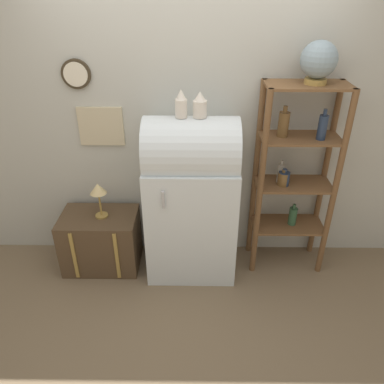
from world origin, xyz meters
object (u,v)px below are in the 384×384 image
at_px(vase_left, 181,104).
at_px(desk_lamp, 98,192).
at_px(vase_center, 200,105).
at_px(globe, 319,61).
at_px(refrigerator, 191,198).
at_px(suitcase_trunk, 101,240).

relative_size(vase_left, desk_lamp, 0.65).
distance_m(vase_center, desk_lamp, 1.14).
bearing_deg(vase_center, globe, 5.39).
relative_size(globe, desk_lamp, 0.94).
xyz_separation_m(refrigerator, vase_left, (-0.07, -0.00, 0.81)).
distance_m(globe, vase_left, 1.04).
xyz_separation_m(suitcase_trunk, vase_center, (0.89, -0.01, 1.27)).
bearing_deg(refrigerator, vase_left, -178.40).
height_order(suitcase_trunk, globe, globe).
distance_m(suitcase_trunk, desk_lamp, 0.52).
relative_size(refrigerator, desk_lamp, 4.44).
bearing_deg(suitcase_trunk, vase_center, -0.93).
bearing_deg(vase_center, suitcase_trunk, 179.07).
xyz_separation_m(vase_left, desk_lamp, (-0.71, 0.02, -0.76)).
height_order(suitcase_trunk, vase_left, vase_left).
height_order(refrigerator, suitcase_trunk, refrigerator).
height_order(refrigerator, desk_lamp, refrigerator).
bearing_deg(refrigerator, vase_center, 2.71).
xyz_separation_m(refrigerator, vase_center, (0.07, 0.00, 0.80)).
xyz_separation_m(globe, desk_lamp, (-1.71, -0.07, -1.06)).
height_order(suitcase_trunk, desk_lamp, desk_lamp).
relative_size(refrigerator, vase_left, 6.79).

